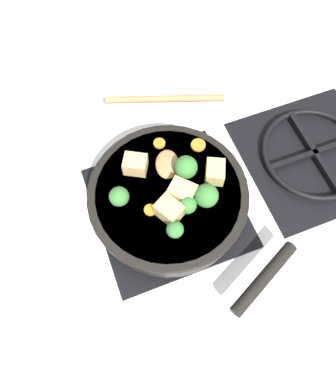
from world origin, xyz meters
The scene contains 17 objects.
ground_plane centered at (0.00, 0.00, 0.00)m, with size 2.40×2.40×0.00m, color white.
front_burner_grate centered at (0.00, 0.00, 0.01)m, with size 0.31×0.31×0.03m.
rear_burner_grate centered at (0.00, 0.36, 0.01)m, with size 0.31×0.31×0.03m.
skillet_pan centered at (0.00, 0.00, 0.06)m, with size 0.43×0.35×0.06m.
wooden_spoon centered at (-0.15, 0.05, 0.09)m, with size 0.25×0.25×0.02m.
tofu_cube_center_large centered at (0.02, 0.02, 0.10)m, with size 0.05×0.04×0.04m, color #DBB770.
tofu_cube_near_handle centered at (0.00, 0.10, 0.10)m, with size 0.05×0.04×0.04m, color #DBB770.
tofu_cube_east_chunk centered at (0.04, -0.01, 0.10)m, with size 0.05×0.04×0.04m, color #DBB770.
tofu_cube_west_chunk centered at (-0.07, -0.04, 0.10)m, with size 0.05×0.04×0.04m, color #DBB770.
broccoli_floret_near_spoon centered at (0.05, 0.06, 0.11)m, with size 0.05×0.05×0.05m.
broccoli_floret_center_top centered at (-0.03, 0.05, 0.11)m, with size 0.05×0.05×0.05m.
broccoli_floret_east_rim centered at (-0.01, -0.10, 0.11)m, with size 0.04×0.04×0.05m.
broccoli_floret_west_rim centered at (0.05, 0.02, 0.11)m, with size 0.04×0.04×0.04m.
broccoli_floret_north_edge centered at (0.09, -0.02, 0.10)m, with size 0.03×0.03×0.04m.
carrot_slice_orange_thin centered at (-0.11, 0.02, 0.08)m, with size 0.03×0.03×0.01m, color orange.
carrot_slice_near_center centered at (-0.08, 0.10, 0.08)m, with size 0.03×0.03×0.01m, color orange.
carrot_slice_edge_slice centered at (0.02, -0.05, 0.08)m, with size 0.02×0.02×0.01m, color orange.
Camera 1 is at (0.29, -0.11, 0.76)m, focal length 35.00 mm.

